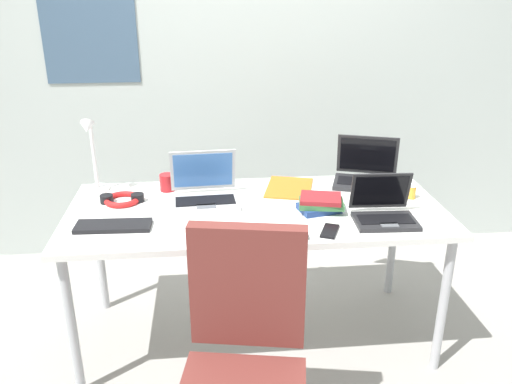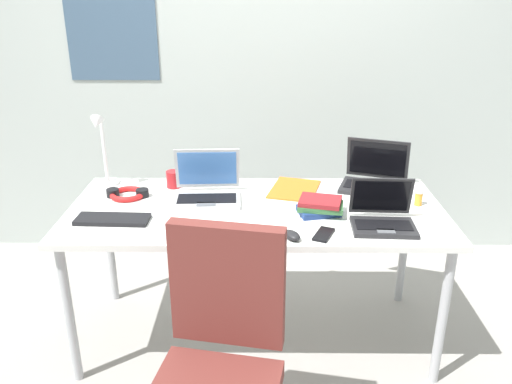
{
  "view_description": "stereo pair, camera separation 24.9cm",
  "coord_description": "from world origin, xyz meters",
  "px_view_note": "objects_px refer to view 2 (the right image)",
  "views": [
    {
      "loc": [
        -0.23,
        -2.31,
        1.75
      ],
      "look_at": [
        0.0,
        0.0,
        0.82
      ],
      "focal_mm": 36.8,
      "sensor_mm": 36.0,
      "label": 1
    },
    {
      "loc": [
        0.02,
        -2.32,
        1.75
      ],
      "look_at": [
        0.0,
        0.0,
        0.82
      ],
      "focal_mm": 36.8,
      "sensor_mm": 36.0,
      "label": 2
    }
  ],
  "objects_px": {
    "laptop_center": "(383,217)",
    "pill_bottle": "(419,197)",
    "headphones": "(128,194)",
    "coffee_mug": "(174,179)",
    "computer_mouse": "(292,235)",
    "book_stack": "(320,206)",
    "paper_folder_back_right": "(294,189)",
    "laptop_back_left": "(374,179)",
    "laptop_front_right": "(207,190)",
    "cell_phone": "(324,234)",
    "desk_lamp": "(102,151)",
    "external_keyboard": "(113,219)"
  },
  "relations": [
    {
      "from": "headphones",
      "to": "desk_lamp",
      "type": "bearing_deg",
      "value": 135.79
    },
    {
      "from": "laptop_back_left",
      "to": "cell_phone",
      "type": "relative_size",
      "value": 2.91
    },
    {
      "from": "laptop_back_left",
      "to": "pill_bottle",
      "type": "height_order",
      "value": "laptop_back_left"
    },
    {
      "from": "cell_phone",
      "to": "coffee_mug",
      "type": "relative_size",
      "value": 1.2
    },
    {
      "from": "laptop_center",
      "to": "computer_mouse",
      "type": "bearing_deg",
      "value": -162.27
    },
    {
      "from": "laptop_front_right",
      "to": "headphones",
      "type": "height_order",
      "value": "laptop_front_right"
    },
    {
      "from": "laptop_back_left",
      "to": "book_stack",
      "type": "bearing_deg",
      "value": -133.12
    },
    {
      "from": "laptop_back_left",
      "to": "pill_bottle",
      "type": "distance_m",
      "value": 0.29
    },
    {
      "from": "laptop_center",
      "to": "computer_mouse",
      "type": "distance_m",
      "value": 0.43
    },
    {
      "from": "laptop_back_left",
      "to": "laptop_front_right",
      "type": "bearing_deg",
      "value": -168.91
    },
    {
      "from": "coffee_mug",
      "to": "laptop_center",
      "type": "bearing_deg",
      "value": -25.09
    },
    {
      "from": "desk_lamp",
      "to": "cell_phone",
      "type": "bearing_deg",
      "value": -27.72
    },
    {
      "from": "cell_phone",
      "to": "paper_folder_back_right",
      "type": "bearing_deg",
      "value": 123.26
    },
    {
      "from": "desk_lamp",
      "to": "paper_folder_back_right",
      "type": "bearing_deg",
      "value": -2.6
    },
    {
      "from": "laptop_center",
      "to": "headphones",
      "type": "bearing_deg",
      "value": 164.73
    },
    {
      "from": "paper_folder_back_right",
      "to": "pill_bottle",
      "type": "bearing_deg",
      "value": -18.33
    },
    {
      "from": "cell_phone",
      "to": "pill_bottle",
      "type": "height_order",
      "value": "pill_bottle"
    },
    {
      "from": "computer_mouse",
      "to": "book_stack",
      "type": "height_order",
      "value": "book_stack"
    },
    {
      "from": "external_keyboard",
      "to": "book_stack",
      "type": "height_order",
      "value": "book_stack"
    },
    {
      "from": "laptop_front_right",
      "to": "pill_bottle",
      "type": "distance_m",
      "value": 1.03
    },
    {
      "from": "cell_phone",
      "to": "laptop_back_left",
      "type": "bearing_deg",
      "value": 83.31
    },
    {
      "from": "external_keyboard",
      "to": "paper_folder_back_right",
      "type": "relative_size",
      "value": 1.06
    },
    {
      "from": "computer_mouse",
      "to": "pill_bottle",
      "type": "height_order",
      "value": "pill_bottle"
    },
    {
      "from": "computer_mouse",
      "to": "pill_bottle",
      "type": "distance_m",
      "value": 0.73
    },
    {
      "from": "computer_mouse",
      "to": "cell_phone",
      "type": "xyz_separation_m",
      "value": [
        0.14,
        0.03,
        -0.01
      ]
    },
    {
      "from": "book_stack",
      "to": "coffee_mug",
      "type": "bearing_deg",
      "value": 155.22
    },
    {
      "from": "laptop_center",
      "to": "pill_bottle",
      "type": "height_order",
      "value": "laptop_center"
    },
    {
      "from": "laptop_center",
      "to": "paper_folder_back_right",
      "type": "distance_m",
      "value": 0.57
    },
    {
      "from": "external_keyboard",
      "to": "paper_folder_back_right",
      "type": "distance_m",
      "value": 0.94
    },
    {
      "from": "headphones",
      "to": "book_stack",
      "type": "relative_size",
      "value": 0.95
    },
    {
      "from": "paper_folder_back_right",
      "to": "headphones",
      "type": "bearing_deg",
      "value": -173.28
    },
    {
      "from": "desk_lamp",
      "to": "paper_folder_back_right",
      "type": "relative_size",
      "value": 1.29
    },
    {
      "from": "laptop_center",
      "to": "headphones",
      "type": "height_order",
      "value": "laptop_center"
    },
    {
      "from": "pill_bottle",
      "to": "coffee_mug",
      "type": "relative_size",
      "value": 0.7
    },
    {
      "from": "laptop_center",
      "to": "laptop_front_right",
      "type": "bearing_deg",
      "value": 159.45
    },
    {
      "from": "pill_bottle",
      "to": "laptop_center",
      "type": "bearing_deg",
      "value": -133.58
    },
    {
      "from": "book_stack",
      "to": "cell_phone",
      "type": "bearing_deg",
      "value": -91.26
    },
    {
      "from": "paper_folder_back_right",
      "to": "coffee_mug",
      "type": "distance_m",
      "value": 0.64
    },
    {
      "from": "laptop_front_right",
      "to": "cell_phone",
      "type": "distance_m",
      "value": 0.67
    },
    {
      "from": "external_keyboard",
      "to": "cell_phone",
      "type": "bearing_deg",
      "value": -5.78
    },
    {
      "from": "pill_bottle",
      "to": "cell_phone",
      "type": "bearing_deg",
      "value": -146.04
    },
    {
      "from": "desk_lamp",
      "to": "headphones",
      "type": "distance_m",
      "value": 0.28
    },
    {
      "from": "desk_lamp",
      "to": "computer_mouse",
      "type": "bearing_deg",
      "value": -32.48
    },
    {
      "from": "laptop_center",
      "to": "headphones",
      "type": "distance_m",
      "value": 1.26
    },
    {
      "from": "external_keyboard",
      "to": "book_stack",
      "type": "xyz_separation_m",
      "value": [
        0.95,
        0.09,
        0.03
      ]
    },
    {
      "from": "desk_lamp",
      "to": "laptop_back_left",
      "type": "xyz_separation_m",
      "value": [
        1.42,
        -0.0,
        -0.15
      ]
    },
    {
      "from": "laptop_center",
      "to": "book_stack",
      "type": "xyz_separation_m",
      "value": [
        -0.27,
        0.13,
        -0.0
      ]
    },
    {
      "from": "laptop_center",
      "to": "coffee_mug",
      "type": "xyz_separation_m",
      "value": [
        -1.0,
        0.47,
        0.0
      ]
    },
    {
      "from": "laptop_center",
      "to": "pill_bottle",
      "type": "distance_m",
      "value": 0.33
    },
    {
      "from": "laptop_center",
      "to": "coffee_mug",
      "type": "relative_size",
      "value": 2.54
    }
  ]
}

